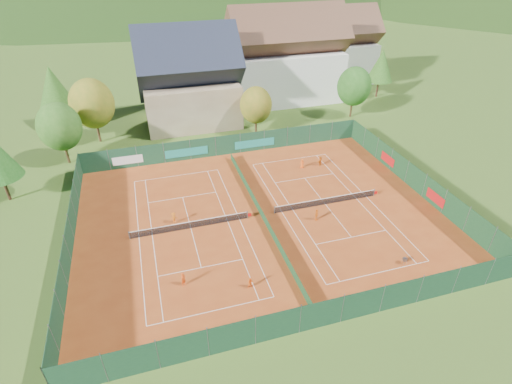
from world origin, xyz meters
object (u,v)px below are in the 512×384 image
object	(u,v)px
hotel_block_a	(286,60)
hotel_block_b	(334,50)
player_left_mid	(251,283)
player_right_far_b	(320,161)
ball_hopper	(405,259)
player_right_far_a	(302,164)
player_left_near	(183,279)
player_right_near	(316,215)
chalet	(189,83)
player_left_far	(174,218)

from	to	relation	value
hotel_block_a	hotel_block_b	xyz separation A→B (m)	(14.00, 8.00, -0.76)
player_left_mid	player_right_far_b	size ratio (longest dim) A/B	0.86
ball_hopper	player_right_far_a	xyz separation A→B (m)	(-2.17, 20.64, 0.10)
player_left_near	hotel_block_b	bearing A→B (deg)	12.54
hotel_block_a	player_right_far_a	distance (m)	28.64
player_right_far_b	player_right_far_a	bearing A→B (deg)	-44.96
player_left_near	player_right_far_a	bearing A→B (deg)	2.90
player_right_far_b	hotel_block_b	bearing A→B (deg)	-160.00
ball_hopper	hotel_block_b	bearing A→B (deg)	71.01
hotel_block_b	player_left_near	distance (m)	65.98
player_left_near	player_right_near	world-z (taller)	player_left_near
chalet	hotel_block_b	size ratio (longest dim) A/B	0.94
player_left_near	player_left_far	world-z (taller)	player_left_near
chalet	player_right_far_b	size ratio (longest dim) A/B	11.66
player_left_far	player_right_far_b	size ratio (longest dim) A/B	1.01
player_left_near	player_left_mid	bearing A→B (deg)	-60.02
chalet	player_right_near	bearing A→B (deg)	-75.11
chalet	player_right_far_a	size ratio (longest dim) A/B	12.45
hotel_block_a	player_left_far	distance (m)	43.50
ball_hopper	hotel_block_a	bearing A→B (deg)	83.87
player_left_near	player_right_far_b	bearing A→B (deg)	-1.03
player_right_near	player_right_far_a	size ratio (longest dim) A/B	1.12
player_right_near	player_right_far_a	world-z (taller)	player_right_near
player_left_far	player_right_far_a	world-z (taller)	player_left_far
hotel_block_a	ball_hopper	world-z (taller)	hotel_block_a
ball_hopper	player_right_near	size ratio (longest dim) A/B	0.55
player_left_near	ball_hopper	bearing A→B (deg)	-49.06
chalet	player_right_near	world-z (taller)	chalet
chalet	player_left_mid	size ratio (longest dim) A/B	13.62
chalet	player_right_far_a	xyz separation A→B (m)	(11.73, -20.87, -5.97)
hotel_block_a	hotel_block_b	bearing A→B (deg)	29.74
player_right_near	player_right_far_b	xyz separation A→B (m)	(5.68, 11.52, -0.04)
hotel_block_b	player_left_near	size ratio (longest dim) A/B	11.80
player_right_far_b	player_left_mid	bearing A→B (deg)	9.25
player_left_mid	player_right_far_a	bearing A→B (deg)	61.28
hotel_block_a	player_right_far_a	bearing A→B (deg)	-105.15
player_left_mid	player_right_near	bearing A→B (deg)	43.19
hotel_block_b	player_left_mid	xyz separation A→B (m)	(-34.19, -54.29, -6.02)
player_left_near	player_right_far_a	world-z (taller)	player_left_near
chalet	player_left_mid	bearing A→B (deg)	-91.69
chalet	player_left_far	distance (m)	29.88
hotel_block_b	player_right_far_b	distance (m)	40.11
chalet	player_right_far_b	bearing A→B (deg)	-55.71
player_left_mid	player_right_near	distance (m)	12.53
chalet	player_right_near	distance (m)	34.17
hotel_block_b	player_right_far_a	world-z (taller)	hotel_block_b
player_left_near	player_left_mid	xyz separation A→B (m)	(5.71, -2.07, -0.14)
player_right_far_a	ball_hopper	bearing A→B (deg)	104.69
player_right_near	chalet	bearing A→B (deg)	49.54
hotel_block_a	player_right_far_b	world-z (taller)	hotel_block_a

